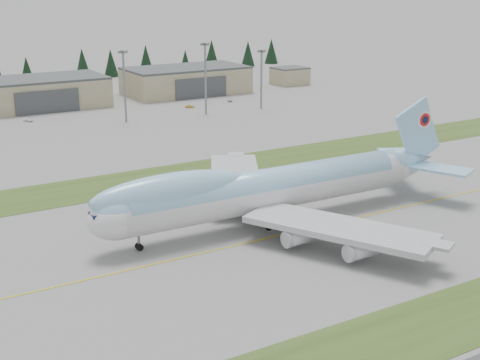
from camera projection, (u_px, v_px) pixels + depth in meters
ground at (327, 225)px, 127.04m from camera, size 7000.00×7000.00×0.00m
grass_strip_far at (214, 169)px, 163.97m from camera, size 400.00×18.00×0.08m
taxiway_line_main at (327, 225)px, 127.04m from camera, size 400.00×0.40×0.02m
boeing_747_freighter at (268, 189)px, 125.78m from camera, size 79.45×69.17×21.10m
hangar_center at (37, 93)px, 241.14m from camera, size 48.00×26.60×10.80m
hangar_right at (186, 80)px, 270.69m from camera, size 48.00×26.60×10.80m
control_shed at (290, 76)px, 294.21m from camera, size 14.00×12.00×7.60m
floodlight_masts at (63, 79)px, 204.07m from camera, size 145.91×10.34×24.21m
service_vehicle_a at (28, 122)px, 218.61m from camera, size 2.97×3.50×1.13m
service_vehicle_b at (190, 108)px, 241.98m from camera, size 3.41×2.37×1.07m
service_vehicle_c at (230, 101)px, 254.58m from camera, size 3.40×4.43×1.20m
conifer_belt at (52, 66)px, 303.48m from camera, size 271.83×14.53×14.83m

